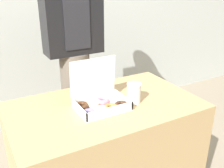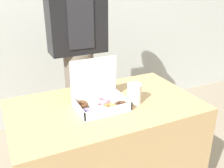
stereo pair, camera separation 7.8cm
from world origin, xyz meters
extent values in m
cube|color=tan|center=(0.00, 0.00, 0.37)|extent=(1.09, 0.65, 0.75)
cube|color=white|center=(-0.04, -0.03, 0.75)|extent=(0.28, 0.21, 0.01)
cube|color=white|center=(-0.17, -0.03, 0.78)|extent=(0.01, 0.21, 0.05)
cube|color=white|center=(0.10, -0.03, 0.78)|extent=(0.01, 0.21, 0.05)
cube|color=white|center=(-0.04, -0.14, 0.78)|extent=(0.28, 0.01, 0.05)
cube|color=white|center=(-0.04, 0.07, 0.78)|extent=(0.28, 0.01, 0.05)
cube|color=white|center=(-0.04, 0.07, 0.91)|extent=(0.28, 0.02, 0.21)
torus|color=slate|center=(-0.14, -0.08, 0.77)|extent=(0.11, 0.11, 0.03)
torus|color=#4C2D19|center=(-0.14, 0.02, 0.77)|extent=(0.10, 0.10, 0.03)
torus|color=white|center=(-0.07, -0.08, 0.77)|extent=(0.11, 0.11, 0.03)
torus|color=silver|center=(-0.07, 0.02, 0.77)|extent=(0.11, 0.11, 0.03)
torus|color=#A87038|center=(-0.01, -0.08, 0.77)|extent=(0.11, 0.11, 0.03)
torus|color=pink|center=(-0.01, 0.02, 0.77)|extent=(0.11, 0.11, 0.03)
torus|color=#422819|center=(0.06, -0.08, 0.77)|extent=(0.11, 0.11, 0.03)
cylinder|color=white|center=(0.16, -0.06, 0.80)|extent=(0.08, 0.08, 0.11)
cylinder|color=white|center=(0.16, -0.06, 0.86)|extent=(0.08, 0.08, 0.01)
cylinder|color=#665B51|center=(0.02, 0.51, 0.46)|extent=(0.22, 0.22, 0.93)
cube|color=black|center=(0.02, 0.51, 1.22)|extent=(0.39, 0.18, 0.59)
cube|color=#232328|center=(0.02, 0.41, 1.16)|extent=(0.18, 0.01, 0.38)
camera|label=1|loc=(-0.62, -1.20, 1.44)|focal=42.00mm
camera|label=2|loc=(-0.55, -1.23, 1.44)|focal=42.00mm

